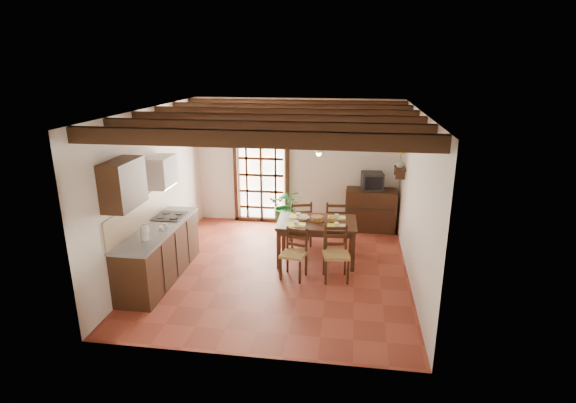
% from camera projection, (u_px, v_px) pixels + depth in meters
% --- Properties ---
extents(ground_plane, '(5.00, 5.00, 0.00)m').
position_uv_depth(ground_plane, '(279.00, 269.00, 8.01)').
color(ground_plane, brown).
extents(room_shell, '(4.52, 5.02, 2.81)m').
position_uv_depth(room_shell, '(279.00, 170.00, 7.46)').
color(room_shell, silver).
rests_on(room_shell, ground_plane).
extents(ceiling_beams, '(4.50, 4.34, 0.20)m').
position_uv_depth(ceiling_beams, '(278.00, 117.00, 7.20)').
color(ceiling_beams, black).
rests_on(ceiling_beams, room_shell).
extents(french_door, '(1.26, 0.11, 2.32)m').
position_uv_depth(french_door, '(261.00, 172.00, 10.07)').
color(french_door, white).
rests_on(french_door, ground_plane).
extents(kitchen_counter, '(0.64, 2.25, 1.38)m').
position_uv_depth(kitchen_counter, '(159.00, 252.00, 7.57)').
color(kitchen_counter, '#311C0F').
rests_on(kitchen_counter, ground_plane).
extents(upper_cabinet, '(0.35, 0.80, 0.70)m').
position_uv_depth(upper_cabinet, '(123.00, 184.00, 6.51)').
color(upper_cabinet, '#311C0F').
rests_on(upper_cabinet, room_shell).
extents(range_hood, '(0.38, 0.60, 0.54)m').
position_uv_depth(range_hood, '(161.00, 172.00, 7.72)').
color(range_hood, white).
rests_on(range_hood, room_shell).
extents(counter_items, '(0.50, 1.43, 0.25)m').
position_uv_depth(counter_items, '(159.00, 223.00, 7.51)').
color(counter_items, black).
rests_on(counter_items, kitchen_counter).
extents(dining_table, '(1.46, 0.97, 0.77)m').
position_uv_depth(dining_table, '(317.00, 226.00, 8.18)').
color(dining_table, '#361D11').
rests_on(dining_table, ground_plane).
extents(chair_near_left, '(0.47, 0.46, 0.87)m').
position_uv_depth(chair_near_left, '(294.00, 263.00, 7.64)').
color(chair_near_left, '#A98848').
rests_on(chair_near_left, ground_plane).
extents(chair_near_right, '(0.49, 0.47, 0.92)m').
position_uv_depth(chair_near_right, '(336.00, 264.00, 7.56)').
color(chair_near_right, '#A98848').
rests_on(chair_near_right, ground_plane).
extents(chair_far_left, '(0.52, 0.51, 0.94)m').
position_uv_depth(chair_far_left, '(300.00, 231.00, 9.02)').
color(chair_far_left, '#A98848').
rests_on(chair_far_left, ground_plane).
extents(chair_far_right, '(0.47, 0.45, 0.96)m').
position_uv_depth(chair_far_right, '(336.00, 232.00, 8.95)').
color(chair_far_right, '#A98848').
rests_on(chair_far_right, ground_plane).
extents(table_setting, '(1.04, 0.69, 0.10)m').
position_uv_depth(table_setting, '(317.00, 218.00, 8.13)').
color(table_setting, yellow).
rests_on(table_setting, dining_table).
extents(table_bowl, '(0.27, 0.27, 0.05)m').
position_uv_depth(table_bowl, '(303.00, 218.00, 8.21)').
color(table_bowl, white).
rests_on(table_bowl, dining_table).
extents(sideboard, '(1.09, 0.51, 0.92)m').
position_uv_depth(sideboard, '(371.00, 210.00, 9.75)').
color(sideboard, '#311C0F').
rests_on(sideboard, ground_plane).
extents(crt_tv, '(0.48, 0.45, 0.38)m').
position_uv_depth(crt_tv, '(372.00, 181.00, 9.55)').
color(crt_tv, black).
rests_on(crt_tv, sideboard).
extents(fuse_box, '(0.25, 0.03, 0.32)m').
position_uv_depth(fuse_box, '(366.00, 149.00, 9.62)').
color(fuse_box, white).
rests_on(fuse_box, room_shell).
extents(plant_pot, '(0.33, 0.33, 0.20)m').
position_uv_depth(plant_pot, '(286.00, 226.00, 9.81)').
color(plant_pot, maroon).
rests_on(plant_pot, ground_plane).
extents(potted_plant, '(1.90, 1.65, 2.02)m').
position_uv_depth(potted_plant, '(286.00, 206.00, 9.67)').
color(potted_plant, '#144C19').
rests_on(potted_plant, ground_plane).
extents(wall_shelf, '(0.20, 0.42, 0.20)m').
position_uv_depth(wall_shelf, '(400.00, 170.00, 8.78)').
color(wall_shelf, '#311C0F').
rests_on(wall_shelf, room_shell).
extents(shelf_vase, '(0.15, 0.15, 0.15)m').
position_uv_depth(shelf_vase, '(400.00, 163.00, 8.73)').
color(shelf_vase, '#B2BFB2').
rests_on(shelf_vase, wall_shelf).
extents(shelf_flowers, '(0.14, 0.14, 0.36)m').
position_uv_depth(shelf_flowers, '(401.00, 153.00, 8.67)').
color(shelf_flowers, yellow).
rests_on(shelf_flowers, shelf_vase).
extents(framed_picture, '(0.03, 0.32, 0.32)m').
position_uv_depth(framed_picture, '(406.00, 143.00, 8.60)').
color(framed_picture, brown).
rests_on(framed_picture, room_shell).
extents(pendant_lamp, '(0.36, 0.36, 0.84)m').
position_uv_depth(pendant_lamp, '(319.00, 149.00, 7.85)').
color(pendant_lamp, black).
rests_on(pendant_lamp, room_shell).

